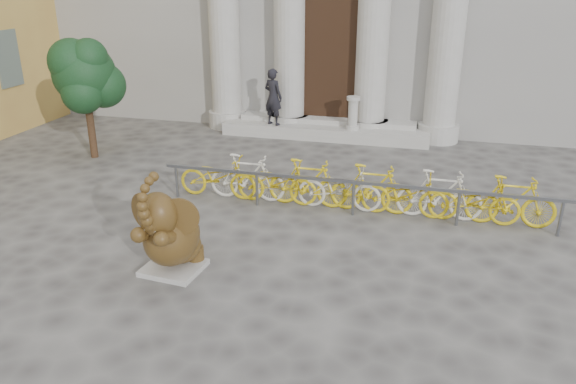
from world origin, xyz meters
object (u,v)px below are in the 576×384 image
(elephant_statue, at_px, (170,235))
(bike_rack, at_px, (355,187))
(tree, at_px, (85,75))
(pedestrian, at_px, (273,97))

(elephant_statue, distance_m, bike_rack, 4.08)
(bike_rack, relative_size, tree, 2.61)
(tree, relative_size, pedestrian, 1.88)
(bike_rack, bearing_deg, tree, 166.03)
(pedestrian, bearing_deg, elephant_statue, 117.11)
(bike_rack, bearing_deg, pedestrian, 122.53)
(elephant_statue, height_order, pedestrian, pedestrian)
(bike_rack, distance_m, tree, 7.47)
(elephant_statue, relative_size, tree, 0.59)
(bike_rack, height_order, pedestrian, pedestrian)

